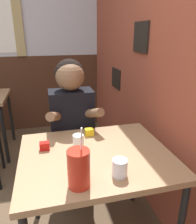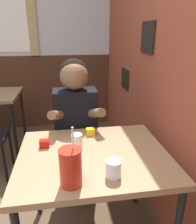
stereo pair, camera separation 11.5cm
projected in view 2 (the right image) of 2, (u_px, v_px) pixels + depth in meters
brick_wall_right at (140, 40)px, 2.02m from camera, size 0.08×4.55×2.70m
back_wall at (27, 37)px, 3.06m from camera, size 5.30×0.09×2.70m
main_table at (94, 164)px, 1.35m from camera, size 0.90×0.74×0.73m
person_seated at (76, 129)px, 1.81m from camera, size 0.42×0.42×1.24m
cocktail_pitcher at (71, 167)px, 1.03m from camera, size 0.11×0.11×0.31m
glass_near_pitcher at (113, 169)px, 1.10m from camera, size 0.08×0.08×0.09m
glass_center at (77, 142)px, 1.36m from camera, size 0.07×0.07×0.10m
condiment_ketchup at (44, 144)px, 1.39m from camera, size 0.06×0.04×0.05m
condiment_mustard at (90, 132)px, 1.55m from camera, size 0.06×0.04×0.05m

